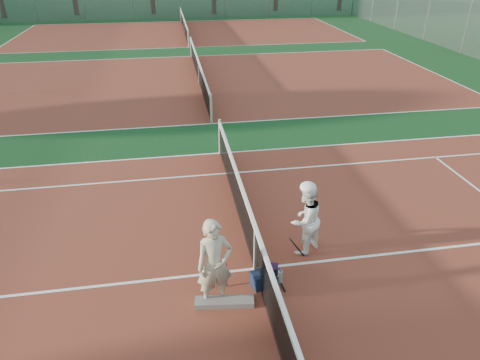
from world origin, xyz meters
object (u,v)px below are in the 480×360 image
object	(u,v)px
player_b	(305,219)
water_bottle	(280,278)
net_main	(255,248)
racket_red	(222,272)
racket_black_held	(293,249)
racket_spare	(275,274)
sports_bag_purple	(270,271)
player_a	(215,264)
sports_bag_navy	(262,279)

from	to	relation	value
player_b	water_bottle	xyz separation A→B (m)	(-0.72, -0.92, -0.63)
net_main	water_bottle	distance (m)	0.73
racket_red	racket_black_held	distance (m)	1.60
racket_spare	water_bottle	world-z (taller)	water_bottle
racket_black_held	racket_spare	distance (m)	0.68
sports_bag_purple	water_bottle	world-z (taller)	water_bottle
net_main	player_b	distance (m)	1.22
player_a	racket_black_held	bearing A→B (deg)	19.12
player_a	player_b	xyz separation A→B (m)	(1.97, 1.19, -0.08)
net_main	sports_bag_purple	bearing A→B (deg)	-43.16
sports_bag_navy	water_bottle	world-z (taller)	sports_bag_navy
player_b	racket_spare	bearing A→B (deg)	10.01
player_b	racket_red	size ratio (longest dim) A/B	2.66
player_b	sports_bag_purple	world-z (taller)	player_b
net_main	sports_bag_purple	distance (m)	0.52
player_a	water_bottle	world-z (taller)	player_a
player_b	racket_spare	size ratio (longest dim) A/B	2.62
player_b	sports_bag_purple	size ratio (longest dim) A/B	5.23
player_b	racket_black_held	xyz separation A→B (m)	(-0.29, -0.24, -0.52)
player_a	water_bottle	distance (m)	1.46
sports_bag_navy	racket_black_held	bearing A→B (deg)	40.57
water_bottle	sports_bag_navy	bearing A→B (deg)	177.21
racket_spare	player_b	bearing A→B (deg)	-57.85
racket_spare	racket_red	bearing A→B (deg)	82.93
player_b	racket_black_held	size ratio (longest dim) A/B	3.04
player_b	sports_bag_navy	size ratio (longest dim) A/B	3.94
player_a	racket_black_held	world-z (taller)	player_a
player_a	sports_bag_purple	size ratio (longest dim) A/B	5.78
player_b	net_main	bearing A→B (deg)	-11.44
racket_black_held	water_bottle	distance (m)	0.82
racket_red	water_bottle	world-z (taller)	racket_red
sports_bag_purple	water_bottle	xyz separation A→B (m)	(0.13, -0.26, 0.03)
player_a	racket_black_held	distance (m)	2.02
racket_black_held	sports_bag_purple	bearing A→B (deg)	26.42
racket_red	sports_bag_purple	size ratio (longest dim) A/B	1.96
racket_black_held	sports_bag_purple	distance (m)	0.72
racket_red	racket_black_held	world-z (taller)	racket_red
racket_red	sports_bag_purple	distance (m)	0.97
racket_black_held	water_bottle	xyz separation A→B (m)	(-0.44, -0.68, -0.11)
net_main	racket_black_held	distance (m)	0.88
racket_spare	water_bottle	distance (m)	0.25
net_main	racket_red	distance (m)	0.80
sports_bag_navy	racket_red	bearing A→B (deg)	167.82
player_b	sports_bag_purple	xyz separation A→B (m)	(-0.86, -0.66, -0.66)
sports_bag_purple	racket_spare	bearing A→B (deg)	-17.91
player_a	sports_bag_purple	xyz separation A→B (m)	(1.12, 0.53, -0.74)
racket_red	sports_bag_purple	world-z (taller)	racket_red
sports_bag_navy	water_bottle	distance (m)	0.34
sports_bag_navy	water_bottle	size ratio (longest dim) A/B	1.32
net_main	sports_bag_navy	world-z (taller)	net_main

